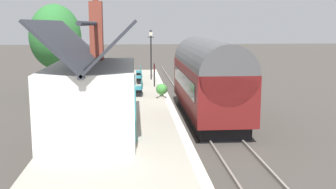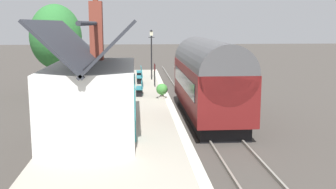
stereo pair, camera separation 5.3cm
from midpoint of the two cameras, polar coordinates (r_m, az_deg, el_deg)
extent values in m
plane|color=#423D38|center=(22.89, 3.00, -3.11)|extent=(160.00, 160.00, 0.00)
cube|color=#A39B8C|center=(22.61, -6.33, -2.21)|extent=(32.00, 5.39, 0.86)
cube|color=beige|center=(22.58, 0.05, -1.03)|extent=(32.00, 0.36, 0.02)
cube|color=gray|center=(23.15, 6.98, -2.85)|extent=(52.00, 0.08, 0.14)
cube|color=gray|center=(22.90, 3.44, -2.93)|extent=(52.00, 0.08, 0.14)
cube|color=black|center=(22.32, 5.52, -2.56)|extent=(9.12, 2.29, 0.70)
cube|color=maroon|center=(22.05, 5.59, 1.25)|extent=(9.91, 2.70, 2.30)
cylinder|color=#515154|center=(21.90, 5.64, 4.22)|extent=(9.91, 2.65, 2.65)
cube|color=black|center=(21.80, 2.07, 1.96)|extent=(8.42, 0.03, 0.80)
cylinder|color=black|center=(25.19, 4.33, -1.10)|extent=(0.70, 2.16, 0.70)
cylinder|color=black|center=(19.48, 7.08, -4.44)|extent=(0.70, 2.16, 0.70)
cube|color=black|center=(26.86, 3.71, 3.70)|extent=(0.04, 2.16, 0.90)
cylinder|color=#F2EDCC|center=(27.01, 3.68, 1.64)|extent=(0.06, 0.24, 0.24)
cube|color=red|center=(27.11, 3.65, 0.70)|extent=(0.16, 2.56, 0.24)
cube|color=white|center=(16.52, -10.50, -0.55)|extent=(6.72, 3.28, 2.69)
cube|color=#2D3038|center=(16.21, -7.83, 6.99)|extent=(7.22, 1.89, 1.86)
cube|color=#2D3038|center=(16.38, -13.61, 6.84)|extent=(7.22, 1.89, 1.86)
cylinder|color=#2D3038|center=(16.25, -10.83, 9.77)|extent=(7.22, 0.16, 0.16)
cube|color=brown|center=(18.44, -10.09, 8.75)|extent=(0.56, 0.56, 2.56)
cube|color=teal|center=(15.26, -4.71, -2.41)|extent=(0.90, 0.06, 2.10)
cube|color=teal|center=(13.76, -4.73, -1.01)|extent=(0.80, 0.05, 1.10)
cube|color=teal|center=(16.52, -4.75, 0.83)|extent=(0.80, 0.05, 1.10)
cube|color=#26727F|center=(29.78, -4.15, 2.48)|extent=(1.41, 0.43, 0.06)
cube|color=#26727F|center=(29.75, -3.81, 2.92)|extent=(1.40, 0.14, 0.40)
cube|color=black|center=(29.25, -4.10, 1.89)|extent=(0.07, 0.36, 0.44)
cube|color=black|center=(30.36, -4.18, 2.18)|extent=(0.07, 0.36, 0.44)
cube|color=#26727F|center=(33.05, -4.19, 3.22)|extent=(1.41, 0.43, 0.06)
cube|color=#26727F|center=(33.03, -3.88, 3.62)|extent=(1.40, 0.13, 0.40)
cube|color=black|center=(32.52, -4.15, 2.70)|extent=(0.07, 0.36, 0.44)
cube|color=black|center=(33.63, -4.21, 2.94)|extent=(0.07, 0.36, 0.44)
cube|color=#26727F|center=(24.68, -4.14, 0.93)|extent=(1.42, 0.46, 0.06)
cube|color=#26727F|center=(24.64, -3.73, 1.46)|extent=(1.40, 0.16, 0.40)
cube|color=black|center=(24.17, -4.17, 0.18)|extent=(0.08, 0.36, 0.44)
cube|color=black|center=(25.27, -4.09, 0.61)|extent=(0.08, 0.36, 0.44)
cube|color=gray|center=(30.95, -8.98, 2.15)|extent=(1.03, 0.32, 0.35)
ellipsoid|color=olive|center=(30.91, -9.00, 2.69)|extent=(0.92, 0.29, 0.29)
cone|color=gray|center=(23.60, -0.95, -0.19)|extent=(0.51, 0.51, 0.31)
cylinder|color=gray|center=(23.62, -0.95, -0.49)|extent=(0.28, 0.28, 0.06)
ellipsoid|color=#3D8438|center=(23.53, -0.95, 0.75)|extent=(0.66, 0.66, 0.65)
cone|color=#DE464C|center=(23.49, -0.95, 1.30)|extent=(0.13, 0.13, 0.27)
cone|color=black|center=(32.74, -5.47, 2.66)|extent=(0.49, 0.49, 0.36)
cylinder|color=black|center=(32.76, -5.47, 2.40)|extent=(0.27, 0.27, 0.06)
ellipsoid|color=#3D8438|center=(32.69, -5.48, 3.29)|extent=(0.52, 0.52, 0.43)
cone|color=#B55C6B|center=(32.67, -5.49, 3.61)|extent=(0.12, 0.12, 0.21)
cylinder|color=black|center=(31.46, -2.44, 5.19)|extent=(0.10, 0.10, 3.41)
cylinder|color=black|center=(31.37, -2.46, 8.02)|extent=(0.05, 0.50, 0.05)
cube|color=beige|center=(31.36, -2.46, 8.55)|extent=(0.24, 0.24, 0.32)
cone|color=black|center=(31.36, -2.47, 8.95)|extent=(0.32, 0.32, 0.14)
cylinder|color=black|center=(27.91, -1.95, 2.20)|extent=(0.06, 0.06, 1.10)
cylinder|color=black|center=(28.50, -2.01, 2.37)|extent=(0.06, 0.06, 1.10)
cube|color=maroon|center=(28.12, -1.99, 3.84)|extent=(0.90, 0.06, 0.44)
cube|color=black|center=(28.12, -1.99, 3.84)|extent=(0.96, 0.03, 0.50)
cylinder|color=#4C3828|center=(30.10, -15.29, 2.26)|extent=(0.27, 0.27, 2.65)
ellipsoid|color=#2D7233|center=(29.86, -15.55, 7.80)|extent=(4.13, 3.58, 4.53)
camera|label=1|loc=(0.03, -90.08, -0.01)|focal=43.50mm
camera|label=2|loc=(0.03, 89.92, 0.01)|focal=43.50mm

